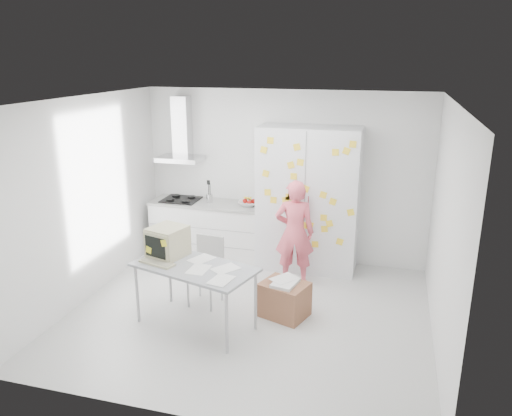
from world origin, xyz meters
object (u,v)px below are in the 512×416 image
(person, at_px, (295,233))
(desk, at_px, (177,252))
(cardboard_box, at_px, (284,299))
(chair, at_px, (207,266))

(person, xyz_separation_m, desk, (-1.19, -1.39, 0.12))
(desk, bearing_deg, person, 65.66)
(person, relative_size, desk, 0.96)
(desk, xyz_separation_m, cardboard_box, (1.27, 0.40, -0.65))
(cardboard_box, bearing_deg, person, 94.55)
(chair, bearing_deg, desk, -104.83)
(person, bearing_deg, cardboard_box, 85.38)
(chair, xyz_separation_m, cardboard_box, (1.08, -0.10, -0.28))
(person, height_order, chair, person)
(chair, bearing_deg, cardboard_box, 0.62)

